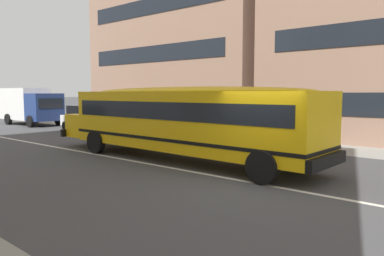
{
  "coord_description": "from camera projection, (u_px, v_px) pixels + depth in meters",
  "views": [
    {
      "loc": [
        5.03,
        -8.64,
        2.45
      ],
      "look_at": [
        -2.9,
        0.62,
        1.29
      ],
      "focal_mm": 34.73,
      "sensor_mm": 36.0,
      "label": 1
    }
  ],
  "objects": [
    {
      "name": "box_truck",
      "position": [
        30.0,
        105.0,
        28.62
      ],
      "size": [
        6.05,
        2.49,
        2.82
      ],
      "rotation": [
        0.0,
        0.0,
        0.01
      ],
      "color": "navy",
      "rests_on": "ground_plane"
    },
    {
      "name": "parked_car_white_past_driveway",
      "position": [
        87.0,
        118.0,
        23.92
      ],
      "size": [
        3.95,
        1.98,
        1.64
      ],
      "rotation": [
        0.0,
        0.0,
        -0.03
      ],
      "color": "silver",
      "rests_on": "ground_plane"
    },
    {
      "name": "apartment_block_far_left",
      "position": [
        208.0,
        41.0,
        29.87
      ],
      "size": [
        14.57,
        12.3,
        13.3
      ],
      "color": "#93705B",
      "rests_on": "ground_plane"
    },
    {
      "name": "sidewalk_far",
      "position": [
        351.0,
        150.0,
        15.81
      ],
      "size": [
        120.0,
        3.0,
        0.01
      ],
      "primitive_type": "cube",
      "color": "gray",
      "rests_on": "ground_plane"
    },
    {
      "name": "school_bus",
      "position": [
        180.0,
        117.0,
        13.41
      ],
      "size": [
        11.99,
        2.97,
        2.67
      ],
      "rotation": [
        0.0,
        0.0,
        3.12
      ],
      "color": "yellow",
      "rests_on": "ground_plane"
    },
    {
      "name": "lane_centreline",
      "position": [
        258.0,
        184.0,
        10.03
      ],
      "size": [
        110.0,
        0.16,
        0.01
      ],
      "primitive_type": "cube",
      "color": "silver",
      "rests_on": "ground_plane"
    },
    {
      "name": "ground_plane",
      "position": [
        258.0,
        184.0,
        10.03
      ],
      "size": [
        400.0,
        400.0,
        0.0
      ],
      "primitive_type": "plane",
      "color": "#424244"
    }
  ]
}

